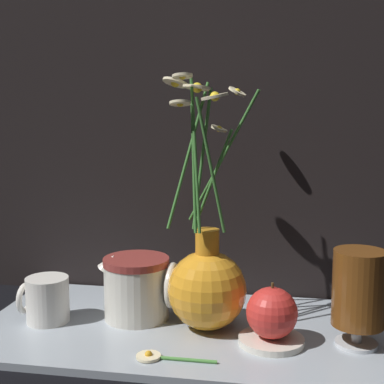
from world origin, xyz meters
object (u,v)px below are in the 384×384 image
at_px(yellow_mug, 46,299).
at_px(orange_fruit, 272,313).
at_px(vase_with_flowers, 207,282).
at_px(tea_glass, 359,290).
at_px(ceramic_pitcher, 138,285).

bearing_deg(yellow_mug, orange_fruit, -3.66).
bearing_deg(vase_with_flowers, tea_glass, -6.14).
relative_size(ceramic_pitcher, tea_glass, 0.93).
relative_size(ceramic_pitcher, orange_fruit, 1.58).
relative_size(vase_with_flowers, ceramic_pitcher, 2.99).
xyz_separation_m(vase_with_flowers, orange_fruit, (0.11, -0.04, -0.03)).
bearing_deg(ceramic_pitcher, tea_glass, -8.03).
relative_size(yellow_mug, tea_glass, 0.55).
distance_m(vase_with_flowers, orange_fruit, 0.12).
distance_m(vase_with_flowers, tea_glass, 0.24).
distance_m(ceramic_pitcher, orange_fruit, 0.24).
bearing_deg(orange_fruit, tea_glass, 6.97).
xyz_separation_m(ceramic_pitcher, tea_glass, (0.36, -0.05, 0.03)).
height_order(vase_with_flowers, ceramic_pitcher, vase_with_flowers).
distance_m(yellow_mug, ceramic_pitcher, 0.16).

